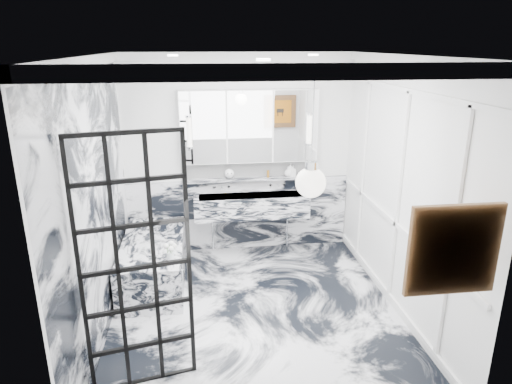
{
  "coord_description": "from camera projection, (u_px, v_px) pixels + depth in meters",
  "views": [
    {
      "loc": [
        -0.56,
        -4.45,
        2.91
      ],
      "look_at": [
        0.08,
        0.5,
        1.27
      ],
      "focal_mm": 32.0,
      "sensor_mm": 36.0,
      "label": 1
    }
  ],
  "objects": [
    {
      "name": "soap_bottle_a",
      "position": [
        290.0,
        170.0,
        6.5
      ],
      "size": [
        0.09,
        0.09,
        0.19
      ],
      "primitive_type": "imported",
      "rotation": [
        0.0,
        0.0,
        0.3
      ],
      "color": "#8C5919",
      "rests_on": "ledge"
    },
    {
      "name": "trough_sink",
      "position": [
        251.0,
        205.0,
        6.43
      ],
      "size": [
        1.6,
        0.45,
        0.3
      ],
      "primitive_type": "cube",
      "color": "silver",
      "rests_on": "wall_back"
    },
    {
      "name": "wall_right",
      "position": [
        401.0,
        190.0,
        4.93
      ],
      "size": [
        0.0,
        3.6,
        3.6
      ],
      "primitive_type": "plane",
      "rotation": [
        1.57,
        0.0,
        -1.57
      ],
      "color": "white",
      "rests_on": "floor"
    },
    {
      "name": "floor",
      "position": [
        255.0,
        312.0,
        5.17
      ],
      "size": [
        3.6,
        3.6,
        0.0
      ],
      "primitive_type": "plane",
      "color": "silver",
      "rests_on": "ground"
    },
    {
      "name": "subway_tile",
      "position": [
        249.0,
        169.0,
        6.49
      ],
      "size": [
        1.9,
        0.03,
        0.23
      ],
      "primitive_type": "cube",
      "color": "white",
      "rests_on": "wall_back"
    },
    {
      "name": "sconce_left",
      "position": [
        189.0,
        132.0,
        6.07
      ],
      "size": [
        0.07,
        0.07,
        0.4
      ],
      "primitive_type": "cylinder",
      "color": "white",
      "rests_on": "mirror_cabinet"
    },
    {
      "name": "soap_bottle_c",
      "position": [
        288.0,
        172.0,
        6.51
      ],
      "size": [
        0.13,
        0.13,
        0.14
      ],
      "primitive_type": "imported",
      "rotation": [
        0.0,
        0.0,
        -0.22
      ],
      "color": "silver",
      "rests_on": "ledge"
    },
    {
      "name": "ledge",
      "position": [
        250.0,
        179.0,
        6.48
      ],
      "size": [
        1.9,
        0.14,
        0.04
      ],
      "primitive_type": "cube",
      "color": "silver",
      "rests_on": "wall_back"
    },
    {
      "name": "wall_left",
      "position": [
        95.0,
        202.0,
        4.54
      ],
      "size": [
        0.0,
        3.6,
        3.6
      ],
      "primitive_type": "plane",
      "rotation": [
        1.57,
        0.0,
        1.57
      ],
      "color": "white",
      "rests_on": "floor"
    },
    {
      "name": "wall_front",
      "position": [
        288.0,
        281.0,
        3.04
      ],
      "size": [
        3.6,
        0.0,
        3.6
      ],
      "primitive_type": "plane",
      "rotation": [
        -1.57,
        0.0,
        0.0
      ],
      "color": "white",
      "rests_on": "floor"
    },
    {
      "name": "bathtub",
      "position": [
        154.0,
        261.0,
        5.79
      ],
      "size": [
        0.75,
        1.65,
        0.55
      ],
      "primitive_type": "cube",
      "color": "silver",
      "rests_on": "floor"
    },
    {
      "name": "soap_bottle_b",
      "position": [
        293.0,
        171.0,
        6.51
      ],
      "size": [
        0.07,
        0.07,
        0.16
      ],
      "primitive_type": "imported",
      "rotation": [
        0.0,
        0.0,
        0.0
      ],
      "color": "#4C4C51",
      "rests_on": "ledge"
    },
    {
      "name": "face_pot",
      "position": [
        229.0,
        173.0,
        6.4
      ],
      "size": [
        0.14,
        0.14,
        0.14
      ],
      "primitive_type": "sphere",
      "color": "white",
      "rests_on": "ledge"
    },
    {
      "name": "artwork",
      "position": [
        454.0,
        250.0,
        3.18
      ],
      "size": [
        0.57,
        0.06,
        0.57
      ],
      "primitive_type": "cube",
      "color": "orange",
      "rests_on": "wall_front"
    },
    {
      "name": "wall_back",
      "position": [
        238.0,
        155.0,
        6.43
      ],
      "size": [
        3.6,
        0.0,
        3.6
      ],
      "primitive_type": "plane",
      "rotation": [
        1.57,
        0.0,
        0.0
      ],
      "color": "white",
      "rests_on": "floor"
    },
    {
      "name": "mirror_cabinet",
      "position": [
        249.0,
        127.0,
        6.25
      ],
      "size": [
        1.9,
        0.16,
        1.0
      ],
      "primitive_type": "cube",
      "color": "white",
      "rests_on": "wall_back"
    },
    {
      "name": "marble_clad_back",
      "position": [
        239.0,
        214.0,
        6.68
      ],
      "size": [
        3.18,
        0.05,
        1.05
      ],
      "primitive_type": "cube",
      "color": "silver",
      "rests_on": "floor"
    },
    {
      "name": "pendant_light",
      "position": [
        311.0,
        183.0,
        3.55
      ],
      "size": [
        0.24,
        0.24,
        0.24
      ],
      "primitive_type": "sphere",
      "color": "white",
      "rests_on": "ceiling"
    },
    {
      "name": "sconce_right",
      "position": [
        309.0,
        129.0,
        6.27
      ],
      "size": [
        0.07,
        0.07,
        0.4
      ],
      "primitive_type": "cylinder",
      "color": "white",
      "rests_on": "mirror_cabinet"
    },
    {
      "name": "flower_vase",
      "position": [
        170.0,
        257.0,
        5.14
      ],
      "size": [
        0.08,
        0.08,
        0.12
      ],
      "primitive_type": "cylinder",
      "color": "silver",
      "rests_on": "bathtub"
    },
    {
      "name": "amber_bottle",
      "position": [
        268.0,
        174.0,
        6.48
      ],
      "size": [
        0.04,
        0.04,
        0.1
      ],
      "primitive_type": "cylinder",
      "color": "#8C5919",
      "rests_on": "ledge"
    },
    {
      "name": "marble_clad_left",
      "position": [
        97.0,
        208.0,
        4.56
      ],
      "size": [
        0.02,
        3.56,
        2.68
      ],
      "primitive_type": "cube",
      "color": "silver",
      "rests_on": "floor"
    },
    {
      "name": "crittall_door",
      "position": [
        136.0,
        268.0,
        3.78
      ],
      "size": [
        0.87,
        0.22,
        2.27
      ],
      "primitive_type": null,
      "rotation": [
        0.0,
        0.0,
        0.21
      ],
      "color": "black",
      "rests_on": "floor"
    },
    {
      "name": "ceiling",
      "position": [
        254.0,
        55.0,
        4.3
      ],
      "size": [
        3.6,
        3.6,
        0.0
      ],
      "primitive_type": "plane",
      "rotation": [
        3.14,
        0.0,
        0.0
      ],
      "color": "white",
      "rests_on": "wall_back"
    },
    {
      "name": "panel_molding",
      "position": [
        398.0,
        198.0,
        4.96
      ],
      "size": [
        0.03,
        3.4,
        2.3
      ],
      "primitive_type": "cube",
      "color": "white",
      "rests_on": "floor"
    }
  ]
}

